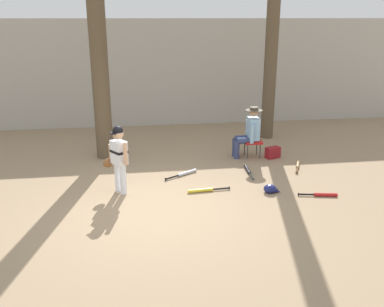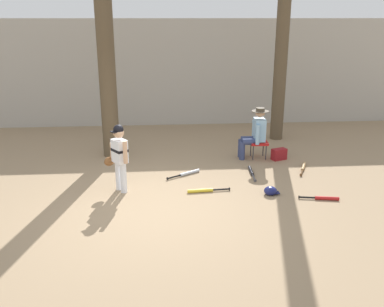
% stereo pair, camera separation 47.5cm
% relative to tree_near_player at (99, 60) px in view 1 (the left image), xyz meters
% --- Properties ---
extents(ground_plane, '(60.00, 60.00, 0.00)m').
position_rel_tree_near_player_xyz_m(ground_plane, '(1.02, -3.12, -2.26)').
color(ground_plane, '#937A5B').
extents(concrete_back_wall, '(18.00, 0.36, 3.14)m').
position_rel_tree_near_player_xyz_m(concrete_back_wall, '(1.02, 3.07, -0.69)').
color(concrete_back_wall, '#ADA89E').
rests_on(concrete_back_wall, ground).
extents(tree_near_player, '(0.61, 0.61, 5.16)m').
position_rel_tree_near_player_xyz_m(tree_near_player, '(0.00, 0.00, 0.00)').
color(tree_near_player, brown).
rests_on(tree_near_player, ground).
extents(tree_behind_spectator, '(0.53, 0.53, 5.94)m').
position_rel_tree_near_player_xyz_m(tree_behind_spectator, '(4.33, 1.13, 0.43)').
color(tree_behind_spectator, brown).
rests_on(tree_behind_spectator, ground).
extents(young_ballplayer, '(0.51, 0.51, 1.31)m').
position_rel_tree_near_player_xyz_m(young_ballplayer, '(0.39, -2.22, -1.52)').
color(young_ballplayer, white).
rests_on(young_ballplayer, ground).
extents(folding_stool, '(0.41, 0.41, 0.41)m').
position_rel_tree_near_player_xyz_m(folding_stool, '(3.46, -0.48, -1.90)').
color(folding_stool, red).
rests_on(folding_stool, ground).
extents(seated_spectator, '(0.67, 0.53, 1.20)m').
position_rel_tree_near_player_xyz_m(seated_spectator, '(3.36, -0.48, -1.62)').
color(seated_spectator, navy).
rests_on(seated_spectator, ground).
extents(handbag_beside_stool, '(0.38, 0.29, 0.26)m').
position_rel_tree_near_player_xyz_m(handbag_beside_stool, '(3.91, -0.64, -2.13)').
color(handbag_beside_stool, maroon).
rests_on(handbag_beside_stool, ground).
extents(bat_black_composite, '(0.11, 0.81, 0.07)m').
position_rel_tree_near_player_xyz_m(bat_black_composite, '(3.08, -1.49, -2.23)').
color(bat_black_composite, black).
rests_on(bat_black_composite, ground).
extents(bat_wood_tan, '(0.38, 0.76, 0.07)m').
position_rel_tree_near_player_xyz_m(bat_wood_tan, '(4.28, -1.30, -2.23)').
color(bat_wood_tan, tan).
rests_on(bat_wood_tan, ground).
extents(bat_yellow_trainer, '(0.82, 0.13, 0.07)m').
position_rel_tree_near_player_xyz_m(bat_yellow_trainer, '(1.97, -2.41, -2.23)').
color(bat_yellow_trainer, yellow).
rests_on(bat_yellow_trainer, ground).
extents(bat_aluminum_silver, '(0.72, 0.49, 0.07)m').
position_rel_tree_near_player_xyz_m(bat_aluminum_silver, '(1.72, -1.47, -2.23)').
color(bat_aluminum_silver, '#B7BCC6').
rests_on(bat_aluminum_silver, ground).
extents(bat_red_barrel, '(0.72, 0.19, 0.07)m').
position_rel_tree_near_player_xyz_m(bat_red_barrel, '(4.11, -2.93, -2.23)').
color(bat_red_barrel, red).
rests_on(bat_red_barrel, ground).
extents(batting_helmet_navy, '(0.29, 0.22, 0.17)m').
position_rel_tree_near_player_xyz_m(batting_helmet_navy, '(3.21, -2.62, -2.19)').
color(batting_helmet_navy, navy).
rests_on(batting_helmet_navy, ground).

